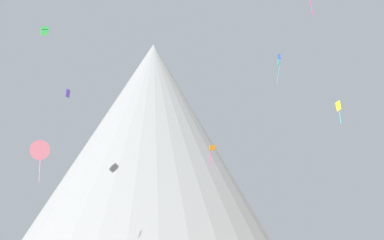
{
  "coord_description": "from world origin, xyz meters",
  "views": [
    {
      "loc": [
        -8.48,
        -32.1,
        2.52
      ],
      "look_at": [
        3.87,
        37.99,
        20.63
      ],
      "focal_mm": 43.4,
      "sensor_mm": 36.0,
      "label": 1
    }
  ],
  "objects": [
    {
      "name": "kite_orange_low",
      "position": [
        4.22,
        25.18,
        13.3
      ],
      "size": [
        0.92,
        0.56,
        3.19
      ],
      "rotation": [
        0.0,
        0.0,
        5.89
      ],
      "color": "orange"
    },
    {
      "name": "kite_indigo_mid",
      "position": [
        -15.22,
        35.52,
        23.24
      ],
      "size": [
        0.59,
        0.73,
        1.41
      ],
      "rotation": [
        0.0,
        0.0,
        3.07
      ],
      "color": "#5138B2"
    },
    {
      "name": "kite_pink_low",
      "position": [
        -17.46,
        28.05,
        13.28
      ],
      "size": [
        2.69,
        1.72,
        5.31
      ],
      "rotation": [
        0.0,
        0.0,
        3.51
      ],
      "color": "pink"
    },
    {
      "name": "kite_blue_high",
      "position": [
        23.88,
        50.58,
        37.81
      ],
      "size": [
        0.79,
        0.63,
        1.14
      ],
      "rotation": [
        0.0,
        0.0,
        1.91
      ],
      "color": "blue"
    },
    {
      "name": "rock_massif",
      "position": [
        1.47,
        70.38,
        22.38
      ],
      "size": [
        74.23,
        74.23,
        47.14
      ],
      "color": "slate",
      "rests_on": "ground_plane"
    },
    {
      "name": "kite_cyan_high",
      "position": [
        24.98,
        54.07,
        36.89
      ],
      "size": [
        0.93,
        0.67,
        5.45
      ],
      "rotation": [
        0.0,
        0.0,
        0.09
      ],
      "color": "#33BCDB"
    },
    {
      "name": "kite_green_high",
      "position": [
        -20.53,
        43.26,
        36.42
      ],
      "size": [
        1.48,
        1.42,
        1.4
      ],
      "rotation": [
        0.0,
        0.0,
        1.79
      ],
      "color": "green"
    },
    {
      "name": "kite_yellow_mid",
      "position": [
        24.25,
        28.92,
        21.2
      ],
      "size": [
        0.35,
        1.22,
        3.46
      ],
      "rotation": [
        0.0,
        0.0,
        4.11
      ],
      "color": "yellow"
    }
  ]
}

